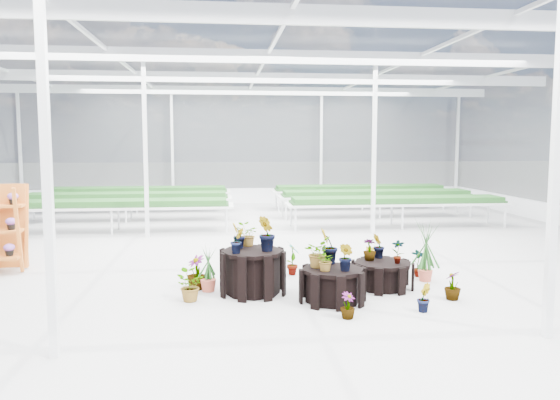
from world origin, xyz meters
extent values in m
plane|color=gray|center=(0.00, 0.00, 0.00)|extent=(24.00, 24.00, 0.00)
cylinder|color=black|center=(-0.59, -1.60, 0.36)|extent=(1.36, 1.36, 0.72)
cylinder|color=black|center=(0.61, -2.20, 0.26)|extent=(1.04, 1.04, 0.53)
cylinder|color=black|center=(1.61, -1.50, 0.23)|extent=(1.32, 1.32, 0.45)
imported|color=#1E4C1C|center=(-0.81, -1.42, 0.94)|extent=(0.30, 0.31, 0.44)
imported|color=#1E4C1C|center=(-0.36, -1.73, 1.01)|extent=(0.28, 0.34, 0.59)
imported|color=#1E4C1C|center=(-0.66, -1.23, 0.91)|extent=(0.36, 0.32, 0.39)
imported|color=#1E4C1C|center=(-0.84, -1.82, 0.92)|extent=(0.28, 0.27, 0.41)
imported|color=#1E4C1C|center=(0.39, -2.08, 0.76)|extent=(0.51, 0.54, 0.47)
imported|color=#1E4C1C|center=(0.77, -2.40, 0.75)|extent=(0.27, 0.30, 0.44)
imported|color=#1E4C1C|center=(0.61, -1.88, 0.82)|extent=(0.41, 0.41, 0.58)
imported|color=#1E4C1C|center=(0.46, -2.37, 0.69)|extent=(0.38, 0.39, 0.33)
imported|color=#1E4C1C|center=(1.42, -1.35, 0.64)|extent=(0.27, 0.27, 0.38)
imported|color=#1E4C1C|center=(1.83, -1.64, 0.66)|extent=(0.25, 0.20, 0.41)
imported|color=#1E4C1C|center=(1.63, -1.21, 0.67)|extent=(0.27, 0.30, 0.44)
imported|color=#1E4C1C|center=(-1.60, -1.93, 0.25)|extent=(0.56, 0.53, 0.49)
imported|color=#1E4C1C|center=(-1.51, -1.23, 0.29)|extent=(0.45, 0.45, 0.58)
imported|color=#1E4C1C|center=(0.66, -3.02, 0.18)|extent=(0.28, 0.28, 0.37)
imported|color=#1E4C1C|center=(1.83, -2.82, 0.21)|extent=(0.27, 0.29, 0.42)
imported|color=#1E4C1C|center=(2.51, -2.29, 0.23)|extent=(0.36, 0.36, 0.46)
imported|color=#1E4C1C|center=(2.50, -0.80, 0.26)|extent=(0.32, 0.33, 0.52)
imported|color=#1E4C1C|center=(1.66, -0.77, 0.29)|extent=(0.32, 0.26, 0.57)
imported|color=#1E4C1C|center=(0.22, -0.43, 0.33)|extent=(0.29, 0.38, 0.65)
imported|color=#1E4C1C|center=(-0.66, -0.69, 0.27)|extent=(0.33, 0.33, 0.53)
camera|label=1|loc=(-1.07, -10.29, 2.45)|focal=35.00mm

